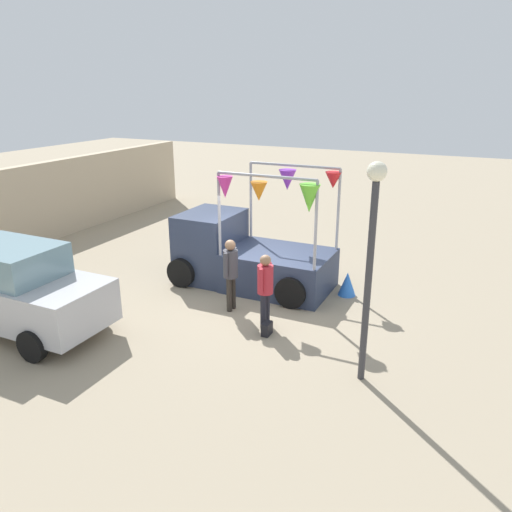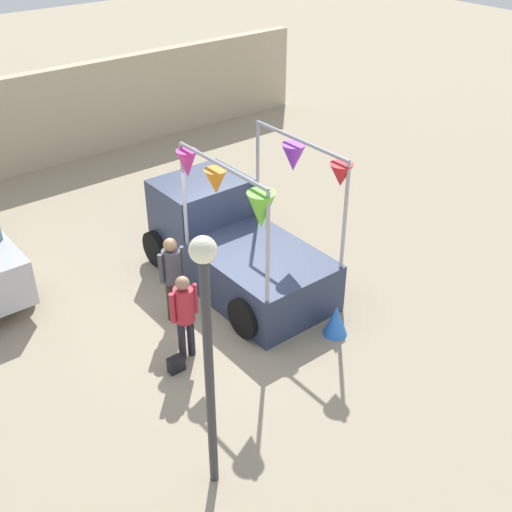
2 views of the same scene
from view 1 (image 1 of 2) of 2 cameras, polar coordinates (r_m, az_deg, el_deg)
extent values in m
plane|color=gray|center=(12.17, -0.29, -5.22)|extent=(60.00, 60.00, 0.00)
cube|color=#2D3851|center=(12.76, 2.66, -1.64)|extent=(1.90, 2.60, 1.00)
cube|color=#2D3851|center=(13.47, -5.18, 1.24)|extent=(1.80, 1.40, 1.80)
cube|color=#8CB2C6|center=(13.35, -5.23, 3.08)|extent=(1.76, 1.37, 0.60)
cylinder|color=black|center=(13.07, -8.54, -1.89)|extent=(0.22, 0.76, 0.76)
cylinder|color=black|center=(14.58, -4.43, 0.50)|extent=(0.22, 0.76, 0.76)
cylinder|color=black|center=(11.74, 4.01, -4.18)|extent=(0.22, 0.76, 0.76)
cylinder|color=black|center=(13.41, 6.99, -1.27)|extent=(0.22, 0.76, 0.76)
cylinder|color=#A5A5AD|center=(12.06, -4.21, 4.71)|extent=(0.07, 0.07, 2.05)
cylinder|color=#A5A5AD|center=(13.56, -0.59, 6.36)|extent=(0.07, 0.07, 2.05)
cylinder|color=#A5A5AD|center=(11.10, 6.85, 3.37)|extent=(0.07, 0.07, 2.05)
cylinder|color=#A5A5AD|center=(12.71, 9.40, 5.25)|extent=(0.07, 0.07, 2.05)
cylinder|color=#A5A5AD|center=(11.31, 1.13, 9.11)|extent=(0.07, 2.44, 0.07)
cylinder|color=#A5A5AD|center=(12.90, 4.36, 10.28)|extent=(0.07, 2.44, 0.07)
cone|color=#66CC33|center=(11.01, 6.13, 6.56)|extent=(0.51, 0.51, 0.62)
cone|color=red|center=(12.61, 8.83, 8.56)|extent=(0.54, 0.54, 0.41)
cone|color=orange|center=(11.45, 0.33, 7.40)|extent=(0.56, 0.56, 0.44)
cone|color=purple|center=(13.02, 3.61, 8.68)|extent=(0.64, 0.64, 0.52)
cone|color=#D83399|center=(11.83, -3.57, 7.86)|extent=(0.47, 0.47, 0.51)
cube|color=#B7B7BC|center=(11.65, -25.47, -4.20)|extent=(1.70, 4.00, 0.90)
cube|color=#72939E|center=(11.50, -26.49, -0.47)|extent=(1.50, 2.10, 0.66)
cylinder|color=black|center=(13.22, -25.90, -3.71)|extent=(0.18, 0.64, 0.64)
cylinder|color=black|center=(10.45, -24.23, -9.37)|extent=(0.18, 0.64, 0.64)
cylinder|color=black|center=(11.47, -17.88, -6.02)|extent=(0.18, 0.64, 0.64)
cylinder|color=black|center=(10.75, 0.85, -6.33)|extent=(0.13, 0.13, 0.78)
cylinder|color=black|center=(10.90, 1.24, -5.96)|extent=(0.13, 0.13, 0.78)
cylinder|color=#B22633|center=(10.55, 1.07, -2.69)|extent=(0.34, 0.34, 0.62)
sphere|color=#997051|center=(10.40, 1.08, -0.50)|extent=(0.24, 0.24, 0.24)
cylinder|color=#B22633|center=(10.35, 0.57, -2.94)|extent=(0.09, 0.09, 0.56)
cylinder|color=#B22633|center=(10.72, 1.56, -2.14)|extent=(0.09, 0.09, 0.56)
cylinder|color=#2D2823|center=(11.53, -3.08, -4.45)|extent=(0.13, 0.13, 0.82)
cylinder|color=#2D2823|center=(11.68, -2.66, -4.13)|extent=(0.13, 0.13, 0.82)
cylinder|color=#3F3F47|center=(11.34, -2.93, -0.90)|extent=(0.34, 0.34, 0.65)
sphere|color=#997051|center=(11.19, -2.96, 1.25)|extent=(0.24, 0.24, 0.24)
cylinder|color=#3F3F47|center=(11.14, -3.46, -1.09)|extent=(0.09, 0.09, 0.58)
cylinder|color=#3F3F47|center=(11.51, -2.41, -0.41)|extent=(0.09, 0.09, 0.58)
cube|color=black|center=(10.58, 1.25, -8.30)|extent=(0.28, 0.16, 0.28)
cylinder|color=#333338|center=(8.60, 12.67, -3.43)|extent=(0.12, 0.12, 3.55)
sphere|color=#F2EDCC|center=(8.08, 13.66, 9.37)|extent=(0.32, 0.32, 0.32)
cube|color=tan|center=(17.06, -27.12, 4.39)|extent=(18.00, 0.36, 2.60)
cone|color=blue|center=(12.63, 10.39, -3.14)|extent=(0.56, 0.56, 0.60)
camera|label=2|loc=(6.15, 70.52, 29.94)|focal=45.00mm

